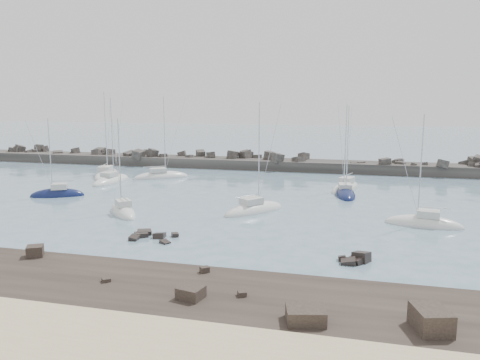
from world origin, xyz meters
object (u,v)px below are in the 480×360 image
at_px(sailboat_6, 346,189).
at_px(sailboat_7, 254,211).
at_px(sailboat_1, 106,175).
at_px(sailboat_4, 161,177).
at_px(sailboat_3, 111,181).
at_px(sailboat_5, 123,212).
at_px(sailboat_2, 57,195).
at_px(sailboat_9, 424,224).
at_px(sailboat_8, 345,194).

height_order(sailboat_6, sailboat_7, sailboat_7).
bearing_deg(sailboat_1, sailboat_4, 4.53).
bearing_deg(sailboat_3, sailboat_5, -57.29).
bearing_deg(sailboat_7, sailboat_1, 147.67).
bearing_deg(sailboat_7, sailboat_6, 59.05).
distance_m(sailboat_3, sailboat_7, 29.86).
bearing_deg(sailboat_1, sailboat_5, -56.37).
bearing_deg(sailboat_3, sailboat_2, -97.08).
xyz_separation_m(sailboat_3, sailboat_5, (11.94, -18.59, 0.01)).
bearing_deg(sailboat_9, sailboat_3, 160.68).
bearing_deg(sailboat_6, sailboat_8, -89.19).
distance_m(sailboat_3, sailboat_9, 47.48).
bearing_deg(sailboat_4, sailboat_2, -112.87).
distance_m(sailboat_1, sailboat_4, 9.80).
bearing_deg(sailboat_8, sailboat_3, 177.69).
bearing_deg(sailboat_6, sailboat_2, -159.09).
relative_size(sailboat_3, sailboat_7, 1.04).
xyz_separation_m(sailboat_4, sailboat_9, (38.83, -21.54, 0.01)).
distance_m(sailboat_1, sailboat_7, 35.68).
relative_size(sailboat_3, sailboat_8, 1.09).
height_order(sailboat_3, sailboat_4, sailboat_4).
bearing_deg(sailboat_7, sailboat_2, 175.47).
xyz_separation_m(sailboat_1, sailboat_6, (40.14, -2.43, 0.01)).
bearing_deg(sailboat_4, sailboat_6, -6.02).
height_order(sailboat_2, sailboat_3, sailboat_3).
xyz_separation_m(sailboat_5, sailboat_9, (32.86, 2.88, -0.00)).
distance_m(sailboat_1, sailboat_6, 40.21).
relative_size(sailboat_1, sailboat_5, 1.30).
relative_size(sailboat_7, sailboat_9, 1.09).
relative_size(sailboat_3, sailboat_4, 0.98).
relative_size(sailboat_3, sailboat_9, 1.14).
distance_m(sailboat_2, sailboat_4, 19.16).
height_order(sailboat_5, sailboat_9, sailboat_9).
bearing_deg(sailboat_6, sailboat_4, 173.98).
relative_size(sailboat_2, sailboat_5, 0.97).
relative_size(sailboat_6, sailboat_9, 1.07).
distance_m(sailboat_5, sailboat_7, 15.13).
xyz_separation_m(sailboat_2, sailboat_3, (1.47, 11.82, -0.02)).
bearing_deg(sailboat_5, sailboat_2, 153.20).
bearing_deg(sailboat_1, sailboat_7, -32.33).
bearing_deg(sailboat_9, sailboat_8, 120.53).
bearing_deg(sailboat_4, sailboat_5, -76.28).
height_order(sailboat_2, sailboat_9, sailboat_9).
bearing_deg(sailboat_2, sailboat_3, 82.92).
xyz_separation_m(sailboat_1, sailboat_9, (48.59, -20.77, 0.00)).
relative_size(sailboat_4, sailboat_7, 1.06).
bearing_deg(sailboat_6, sailboat_5, -139.00).
distance_m(sailboat_4, sailboat_8, 31.29).
xyz_separation_m(sailboat_3, sailboat_6, (36.35, 2.63, 0.01)).
xyz_separation_m(sailboat_2, sailboat_7, (27.83, -2.21, -0.01)).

